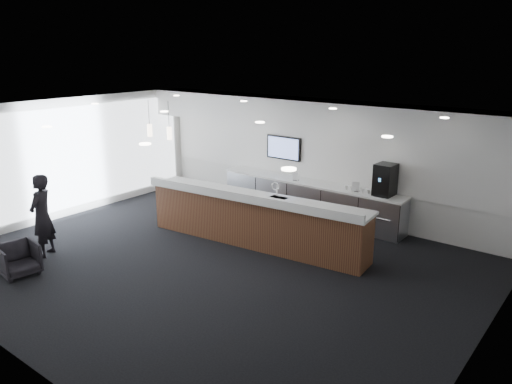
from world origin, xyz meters
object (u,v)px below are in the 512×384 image
Objects in this scene: coffee_machine at (385,180)px; lounge_guest at (42,216)px; service_counter at (255,219)px; armchair at (18,259)px.

lounge_guest is (-5.03, -5.47, -0.44)m from coffee_machine.
coffee_machine is 0.42× the size of lounge_guest.
service_counter reaches higher than armchair.
armchair is at bearing -128.80° from service_counter.
lounge_guest is (-0.47, 0.81, 0.56)m from armchair.
service_counter is 7.26× the size of coffee_machine.
lounge_guest reaches higher than armchair.
lounge_guest is at bearing -139.69° from service_counter.
service_counter is 3.04× the size of lounge_guest.
service_counter is at bearing 106.68° from lounge_guest.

